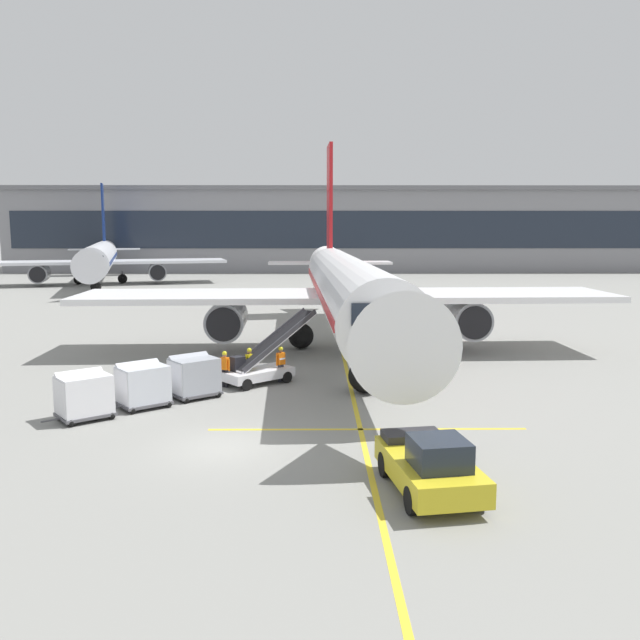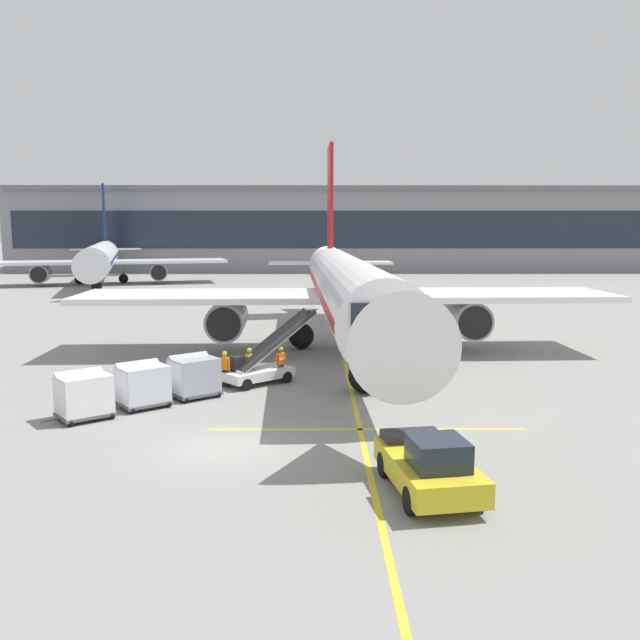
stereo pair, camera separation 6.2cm
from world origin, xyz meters
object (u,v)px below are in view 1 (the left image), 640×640
at_px(baggage_cart_third, 84,394).
at_px(ground_crew_by_loader, 281,362).
at_px(parked_airplane, 346,288).
at_px(distant_airplane, 99,258).
at_px(pushback_tug, 430,465).
at_px(baggage_cart_second, 142,384).
at_px(belt_loader, 261,364).
at_px(ground_crew_marshaller, 225,367).
at_px(baggage_cart_lead, 194,375).
at_px(ground_crew_by_carts, 250,363).
at_px(ground_crew_wingwalker, 188,373).
at_px(safety_cone_engine_keepout, 248,356).

distance_m(baggage_cart_third, ground_crew_by_loader, 9.82).
height_order(parked_airplane, distant_airplane, parked_airplane).
relative_size(baggage_cart_third, pushback_tug, 0.56).
height_order(baggage_cart_second, baggage_cart_third, same).
height_order(belt_loader, distant_airplane, distant_airplane).
bearing_deg(baggage_cart_second, ground_crew_marshaller, 49.24).
height_order(baggage_cart_lead, ground_crew_marshaller, baggage_cart_lead).
relative_size(ground_crew_by_carts, distant_airplane, 0.04).
xyz_separation_m(belt_loader, ground_crew_wingwalker, (-3.14, -2.27, 0.08)).
bearing_deg(belt_loader, parked_airplane, 61.85).
relative_size(baggage_cart_third, distant_airplane, 0.06).
height_order(belt_loader, ground_crew_by_carts, belt_loader).
distance_m(baggage_cart_lead, ground_crew_by_loader, 4.79).
xyz_separation_m(ground_crew_by_loader, safety_cone_engine_keepout, (-2.12, 4.97, -0.70)).
bearing_deg(belt_loader, ground_crew_marshaller, -153.80).
bearing_deg(distant_airplane, pushback_tug, -65.61).
bearing_deg(ground_crew_by_carts, safety_cone_engine_keepout, 96.58).
height_order(baggage_cart_third, pushback_tug, baggage_cart_third).
distance_m(ground_crew_by_carts, ground_crew_marshaller, 1.36).
bearing_deg(pushback_tug, ground_crew_wingwalker, 128.73).
bearing_deg(baggage_cart_third, pushback_tug, -31.04).
bearing_deg(safety_cone_engine_keepout, belt_loader, -77.41).
bearing_deg(belt_loader, ground_crew_by_loader, 19.63).
xyz_separation_m(pushback_tug, ground_crew_marshaller, (-7.54, 12.68, 0.17)).
distance_m(baggage_cart_third, safety_cone_engine_keepout, 12.56).
bearing_deg(parked_airplane, ground_crew_marshaller, -123.70).
bearing_deg(baggage_cart_second, pushback_tug, -41.11).
relative_size(belt_loader, ground_crew_by_loader, 2.69).
xyz_separation_m(ground_crew_by_loader, ground_crew_wingwalker, (-4.07, -2.60, 0.00)).
xyz_separation_m(ground_crew_marshaller, ground_crew_wingwalker, (-1.48, -1.45, 0.00)).
distance_m(pushback_tug, ground_crew_wingwalker, 14.41).
distance_m(baggage_cart_lead, ground_crew_wingwalker, 0.53).
height_order(pushback_tug, ground_crew_marshaller, pushback_tug).
height_order(baggage_cart_lead, baggage_cart_second, same).
distance_m(ground_crew_by_carts, safety_cone_engine_keepout, 5.40).
bearing_deg(baggage_cart_lead, pushback_tug, -51.31).
bearing_deg(ground_crew_marshaller, ground_crew_by_carts, 36.27).
bearing_deg(baggage_cart_second, baggage_cart_lead, 41.16).
height_order(safety_cone_engine_keepout, distant_airplane, distant_airplane).
relative_size(pushback_tug, safety_cone_engine_keepout, 7.62).
relative_size(pushback_tug, distant_airplane, 0.11).
bearing_deg(ground_crew_marshaller, baggage_cart_third, -133.11).
relative_size(belt_loader, baggage_cart_third, 1.78).
bearing_deg(baggage_cart_lead, ground_crew_by_carts, 49.95).
distance_m(baggage_cart_second, distant_airplane, 63.73).
relative_size(baggage_cart_lead, distant_airplane, 0.06).
bearing_deg(distant_airplane, belt_loader, -65.39).
bearing_deg(baggage_cart_third, baggage_cart_lead, 41.92).
relative_size(belt_loader, distant_airplane, 0.11).
relative_size(baggage_cart_second, safety_cone_engine_keepout, 4.30).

